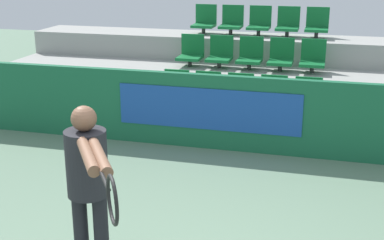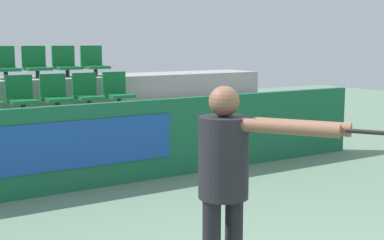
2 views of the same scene
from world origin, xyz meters
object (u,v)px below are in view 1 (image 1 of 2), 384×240
object	(u,v)px
stadium_chair_13	(288,24)
tennis_player	(89,178)
stadium_chair_3	(273,97)
stadium_chair_14	(317,25)
stadium_chair_0	(175,90)
stadium_chair_1	(206,92)
stadium_chair_11	(232,22)
stadium_chair_8	(281,57)
stadium_chair_4	(308,99)
stadium_chair_5	(191,53)
stadium_chair_2	(239,94)
stadium_chair_10	(205,21)
stadium_chair_6	(220,54)
stadium_chair_9	(313,59)
stadium_chair_7	(250,56)
stadium_chair_12	(259,23)

from	to	relation	value
stadium_chair_13	tennis_player	world-z (taller)	stadium_chair_13
stadium_chair_13	tennis_player	size ratio (longest dim) A/B	0.33
stadium_chair_3	stadium_chair_14	bearing A→B (deg)	75.39
stadium_chair_0	stadium_chair_1	size ratio (longest dim) A/B	1.00
stadium_chair_11	stadium_chair_3	bearing A→B (deg)	-62.47
stadium_chair_8	tennis_player	xyz separation A→B (m)	(-1.03, -5.43, -0.08)
stadium_chair_4	stadium_chair_5	xyz separation A→B (m)	(-2.14, 1.03, 0.44)
tennis_player	stadium_chair_8	bearing A→B (deg)	46.01
stadium_chair_2	stadium_chair_10	bearing A→B (deg)	117.53
stadium_chair_6	stadium_chair_10	xyz separation A→B (m)	(-0.53, 1.03, 0.44)
stadium_chair_9	tennis_player	xyz separation A→B (m)	(-1.57, -5.43, -0.08)
stadium_chair_9	stadium_chair_14	distance (m)	1.12
stadium_chair_11	stadium_chair_6	bearing A→B (deg)	-90.00
stadium_chair_9	stadium_chair_7	bearing A→B (deg)	180.00
stadium_chair_2	stadium_chair_5	world-z (taller)	stadium_chair_5
stadium_chair_2	stadium_chair_7	world-z (taller)	stadium_chair_7
stadium_chair_0	stadium_chair_3	size ratio (longest dim) A/B	1.00
stadium_chair_3	stadium_chair_9	xyz separation A→B (m)	(0.53, 1.03, 0.44)
stadium_chair_2	stadium_chair_8	world-z (taller)	stadium_chair_8
stadium_chair_0	stadium_chair_11	xyz separation A→B (m)	(0.53, 2.05, 0.88)
stadium_chair_2	stadium_chair_0	bearing A→B (deg)	180.00
stadium_chair_10	stadium_chair_9	bearing A→B (deg)	-25.63
stadium_chair_0	stadium_chair_1	xyz separation A→B (m)	(0.53, 0.00, 0.00)
stadium_chair_0	stadium_chair_11	bearing A→B (deg)	75.39
stadium_chair_2	stadium_chair_5	xyz separation A→B (m)	(-1.07, 1.03, 0.44)
stadium_chair_0	stadium_chair_13	bearing A→B (deg)	51.98
stadium_chair_6	stadium_chair_10	bearing A→B (deg)	117.53
stadium_chair_8	stadium_chair_12	distance (m)	1.24
stadium_chair_7	stadium_chair_13	size ratio (longest dim) A/B	1.00
stadium_chair_7	tennis_player	size ratio (longest dim) A/B	0.33
stadium_chair_2	stadium_chair_11	world-z (taller)	stadium_chair_11
stadium_chair_0	stadium_chair_4	world-z (taller)	same
stadium_chair_8	stadium_chair_2	bearing A→B (deg)	-117.53
stadium_chair_14	stadium_chair_9	bearing A→B (deg)	-90.00
stadium_chair_2	stadium_chair_12	world-z (taller)	stadium_chair_12
stadium_chair_8	stadium_chair_10	xyz separation A→B (m)	(-1.60, 1.03, 0.44)
stadium_chair_2	stadium_chair_8	size ratio (longest dim) A/B	1.00
stadium_chair_4	stadium_chair_10	bearing A→B (deg)	136.19
stadium_chair_10	stadium_chair_12	xyz separation A→B (m)	(1.07, 0.00, 0.00)
stadium_chair_3	stadium_chair_7	xyz separation A→B (m)	(-0.53, 1.03, 0.44)
stadium_chair_1	stadium_chair_12	distance (m)	2.30
stadium_chair_5	stadium_chair_9	world-z (taller)	same
stadium_chair_1	stadium_chair_10	bearing A→B (deg)	104.61
stadium_chair_7	stadium_chair_12	bearing A→B (deg)	90.00
stadium_chair_4	stadium_chair_11	xyz separation A→B (m)	(-1.60, 2.05, 0.88)
stadium_chair_12	stadium_chair_13	distance (m)	0.53
stadium_chair_5	stadium_chair_10	xyz separation A→B (m)	(0.00, 1.03, 0.44)
stadium_chair_4	stadium_chair_13	bearing A→B (deg)	104.61
stadium_chair_2	tennis_player	xyz separation A→B (m)	(-0.50, -4.41, 0.36)
stadium_chair_4	stadium_chair_0	bearing A→B (deg)	180.00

